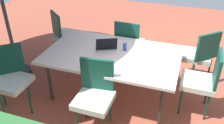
{
  "coord_description": "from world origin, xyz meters",
  "views": [
    {
      "loc": [
        -1.03,
        2.98,
        2.5
      ],
      "look_at": [
        0.0,
        0.0,
        0.6
      ],
      "focal_mm": 38.75,
      "sensor_mm": 36.0,
      "label": 1
    }
  ],
  "objects_px": {
    "chair_west": "(203,79)",
    "chair_north": "(95,94)",
    "chair_northeast": "(11,76)",
    "chair_southeast": "(65,33)",
    "chair_south": "(129,42)",
    "laptop": "(106,46)",
    "chair_southwest": "(199,54)",
    "dining_table": "(112,56)",
    "cup": "(125,47)"
  },
  "relations": [
    {
      "from": "chair_west",
      "to": "chair_north",
      "type": "bearing_deg",
      "value": -58.8
    },
    {
      "from": "dining_table",
      "to": "chair_southeast",
      "type": "bearing_deg",
      "value": -32.64
    },
    {
      "from": "cup",
      "to": "chair_southwest",
      "type": "bearing_deg",
      "value": -150.8
    },
    {
      "from": "chair_north",
      "to": "dining_table",
      "type": "bearing_deg",
      "value": 84.94
    },
    {
      "from": "dining_table",
      "to": "chair_northeast",
      "type": "height_order",
      "value": "chair_northeast"
    },
    {
      "from": "chair_west",
      "to": "laptop",
      "type": "height_order",
      "value": "chair_west"
    },
    {
      "from": "dining_table",
      "to": "laptop",
      "type": "bearing_deg",
      "value": -40.41
    },
    {
      "from": "laptop",
      "to": "chair_south",
      "type": "bearing_deg",
      "value": -129.74
    },
    {
      "from": "dining_table",
      "to": "chair_south",
      "type": "height_order",
      "value": "chair_south"
    },
    {
      "from": "chair_west",
      "to": "chair_southeast",
      "type": "height_order",
      "value": "same"
    },
    {
      "from": "chair_west",
      "to": "chair_north",
      "type": "relative_size",
      "value": 1.0
    },
    {
      "from": "chair_southwest",
      "to": "chair_south",
      "type": "xyz_separation_m",
      "value": [
        1.22,
        -0.04,
        0.0
      ]
    },
    {
      "from": "chair_north",
      "to": "chair_northeast",
      "type": "height_order",
      "value": "same"
    },
    {
      "from": "chair_west",
      "to": "chair_northeast",
      "type": "relative_size",
      "value": 1.0
    },
    {
      "from": "cup",
      "to": "laptop",
      "type": "bearing_deg",
      "value": 10.03
    },
    {
      "from": "chair_southwest",
      "to": "chair_southeast",
      "type": "height_order",
      "value": "same"
    },
    {
      "from": "chair_north",
      "to": "chair_northeast",
      "type": "relative_size",
      "value": 1.0
    },
    {
      "from": "chair_north",
      "to": "chair_south",
      "type": "bearing_deg",
      "value": 82.69
    },
    {
      "from": "chair_west",
      "to": "chair_southeast",
      "type": "distance_m",
      "value": 2.7
    },
    {
      "from": "chair_northeast",
      "to": "cup",
      "type": "height_order",
      "value": "chair_northeast"
    },
    {
      "from": "chair_southeast",
      "to": "chair_north",
      "type": "xyz_separation_m",
      "value": [
        -1.28,
        1.55,
        0.0
      ]
    },
    {
      "from": "dining_table",
      "to": "chair_south",
      "type": "distance_m",
      "value": 0.83
    },
    {
      "from": "dining_table",
      "to": "chair_southeast",
      "type": "xyz_separation_m",
      "value": [
        1.26,
        -0.81,
        -0.15
      ]
    },
    {
      "from": "chair_northeast",
      "to": "cup",
      "type": "relative_size",
      "value": 8.94
    },
    {
      "from": "chair_southwest",
      "to": "cup",
      "type": "bearing_deg",
      "value": -14.03
    },
    {
      "from": "dining_table",
      "to": "laptop",
      "type": "distance_m",
      "value": 0.2
    },
    {
      "from": "dining_table",
      "to": "chair_west",
      "type": "distance_m",
      "value": 1.34
    },
    {
      "from": "laptop",
      "to": "chair_north",
      "type": "bearing_deg",
      "value": 74.1
    },
    {
      "from": "dining_table",
      "to": "chair_southeast",
      "type": "relative_size",
      "value": 2.04
    },
    {
      "from": "chair_west",
      "to": "chair_southwest",
      "type": "xyz_separation_m",
      "value": [
        0.07,
        -0.74,
        0.0
      ]
    },
    {
      "from": "chair_south",
      "to": "laptop",
      "type": "height_order",
      "value": "chair_south"
    },
    {
      "from": "chair_south",
      "to": "chair_west",
      "type": "bearing_deg",
      "value": 150.45
    },
    {
      "from": "dining_table",
      "to": "chair_northeast",
      "type": "relative_size",
      "value": 2.04
    },
    {
      "from": "chair_north",
      "to": "chair_west",
      "type": "bearing_deg",
      "value": 24.31
    },
    {
      "from": "chair_west",
      "to": "chair_southwest",
      "type": "distance_m",
      "value": 0.75
    },
    {
      "from": "chair_south",
      "to": "cup",
      "type": "height_order",
      "value": "chair_south"
    },
    {
      "from": "chair_southwest",
      "to": "chair_south",
      "type": "height_order",
      "value": "same"
    },
    {
      "from": "chair_west",
      "to": "cup",
      "type": "distance_m",
      "value": 1.21
    },
    {
      "from": "chair_northeast",
      "to": "chair_south",
      "type": "height_order",
      "value": "same"
    },
    {
      "from": "chair_west",
      "to": "chair_northeast",
      "type": "distance_m",
      "value": 2.71
    },
    {
      "from": "chair_north",
      "to": "cup",
      "type": "height_order",
      "value": "chair_north"
    },
    {
      "from": "dining_table",
      "to": "chair_northeast",
      "type": "xyz_separation_m",
      "value": [
        1.25,
        0.78,
        -0.15
      ]
    },
    {
      "from": "chair_west",
      "to": "chair_south",
      "type": "bearing_deg",
      "value": -120.91
    },
    {
      "from": "dining_table",
      "to": "chair_southwest",
      "type": "distance_m",
      "value": 1.49
    },
    {
      "from": "chair_northeast",
      "to": "laptop",
      "type": "bearing_deg",
      "value": -2.28
    },
    {
      "from": "chair_north",
      "to": "laptop",
      "type": "distance_m",
      "value": 0.91
    },
    {
      "from": "chair_south",
      "to": "cup",
      "type": "xyz_separation_m",
      "value": [
        -0.11,
        0.65,
        0.25
      ]
    },
    {
      "from": "chair_south",
      "to": "cup",
      "type": "bearing_deg",
      "value": 101.34
    },
    {
      "from": "laptop",
      "to": "cup",
      "type": "height_order",
      "value": "laptop"
    },
    {
      "from": "chair_southeast",
      "to": "laptop",
      "type": "relative_size",
      "value": 2.48
    }
  ]
}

